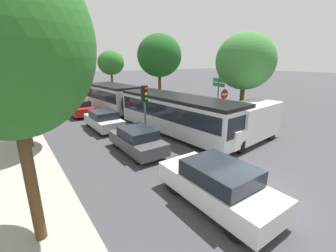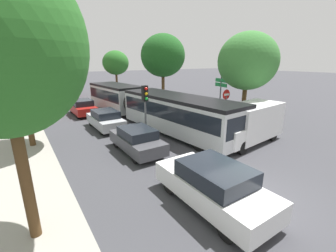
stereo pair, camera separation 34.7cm
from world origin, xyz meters
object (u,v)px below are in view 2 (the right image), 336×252
Objects in this scene: tree_right_far at (115,63)px; articulated_bus at (147,104)px; direction_sign_post at (221,90)px; tree_right_near at (248,61)px; tree_left_near at (3,49)px; tree_right_mid at (163,56)px; no_entry_sign at (226,103)px; tree_left_far at (15,66)px; traffic_light at (145,101)px; tree_left_mid at (18,57)px; city_bus_rear at (58,86)px; queued_car_graphite at (137,140)px; white_van at (249,122)px; queued_car_silver at (106,119)px; queued_car_red at (82,107)px; queued_car_white at (213,185)px; tree_left_distant at (16,68)px.

articulated_bus is at bearing -104.71° from tree_right_far.
direction_sign_post is 2.94m from tree_right_near.
tree_right_mid is at bearing 47.57° from tree_left_near.
no_entry_sign is 17.87m from tree_left_far.
tree_left_far reaches higher than traffic_light.
tree_left_mid reaches higher than tree_left_near.
articulated_bus is 12.91m from tree_left_near.
city_bus_rear is at bearing -174.14° from articulated_bus.
queued_car_graphite is at bearing -38.55° from articulated_bus.
tree_right_mid is at bearing -106.75° from white_van.
tree_right_near reaches higher than direction_sign_post.
queued_car_graphite is (0.09, -23.98, -0.76)m from city_bus_rear.
tree_right_far is (8.36, 23.92, 3.64)m from queued_car_graphite.
tree_left_mid is 9.70m from tree_left_far.
queued_car_graphite is 0.98× the size of queued_car_silver.
tree_right_mid is at bearing -9.09° from tree_left_far.
traffic_light reaches higher than queued_car_red.
tree_right_mid is at bearing 133.66° from articulated_bus.
tree_left_far is at bearing 19.70° from queued_car_graphite.
no_entry_sign is 3.16m from tree_right_near.
tree_right_far is (8.34, 29.58, 3.55)m from queued_car_white.
tree_right_far is at bearing 90.48° from tree_right_near.
tree_left_distant is at bearing -159.40° from articulated_bus.
queued_car_white is at bearing -117.76° from tree_right_mid.
tree_left_far reaches higher than queued_car_red.
tree_right_far reaches higher than queued_car_graphite.
articulated_bus is at bearing -33.60° from queued_car_graphite.
tree_right_mid is (2.72, 13.65, 4.02)m from white_van.
traffic_light reaches higher than articulated_bus.
queued_car_red is (-0.26, 5.42, 0.01)m from queued_car_silver.
queued_car_graphite is 0.75× the size of white_van.
city_bus_rear is 2.26× the size of white_van.
city_bus_rear reaches higher than white_van.
queued_car_silver is 17.86m from tree_left_distant.
queued_car_silver is at bearing -168.97° from traffic_light.
tree_left_mid reaches higher than tree_left_far.
direction_sign_post reaches higher than queued_car_white.
tree_right_far reaches higher than no_entry_sign.
tree_right_far reaches higher than city_bus_rear.
no_entry_sign is at bearing -122.82° from queued_car_silver.
queued_car_silver is 0.52× the size of tree_right_mid.
queued_car_red is at bearing 57.10° from tree_left_mid.
queued_car_red is at bearing -32.74° from tree_left_far.
queued_car_white is (-3.40, -10.75, -0.70)m from articulated_bus.
tree_right_near is (2.34, 2.29, 3.46)m from white_van.
tree_left_mid is at bearing -122.77° from tree_right_far.
white_van is (6.20, 3.30, 0.47)m from queued_car_white.
white_van is 14.49m from tree_right_mid.
traffic_light reaches higher than city_bus_rear.
no_entry_sign reaches higher than queued_car_red.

